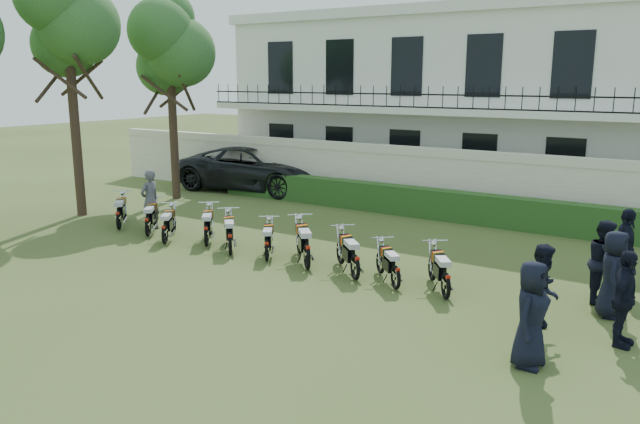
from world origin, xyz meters
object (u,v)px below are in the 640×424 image
object	(u,v)px
officer_0	(531,314)
motorcycle_0	(118,215)
motorcycle_7	(355,261)
inspector	(150,200)
tree_west_mid	(67,15)
motorcycle_1	(148,222)
officer_1	(543,289)
motorcycle_6	(307,250)
officer_2	(624,299)
motorcycle_8	(396,272)
motorcycle_4	(230,238)
suv	(257,169)
officer_4	(604,261)
motorcycle_5	(267,246)
motorcycle_3	(206,231)
motorcycle_2	(165,229)
officer_3	(613,274)
tree_west_near	(170,45)
motorcycle_9	(446,279)
officer_5	(625,250)

from	to	relation	value
officer_0	motorcycle_0	bearing A→B (deg)	83.59
motorcycle_7	inspector	bearing A→B (deg)	127.70
tree_west_mid	motorcycle_0	world-z (taller)	tree_west_mid
motorcycle_1	officer_1	world-z (taller)	officer_1
inspector	officer_0	size ratio (longest dim) A/B	1.05
tree_west_mid	motorcycle_6	bearing A→B (deg)	-5.65
officer_2	inspector	bearing A→B (deg)	89.31
motorcycle_0	motorcycle_8	xyz separation A→B (m)	(9.73, -0.32, -0.05)
motorcycle_4	motorcycle_7	distance (m)	3.86
suv	officer_2	distance (m)	17.66
officer_4	motorcycle_5	bearing A→B (deg)	91.14
motorcycle_0	motorcycle_3	world-z (taller)	motorcycle_0
inspector	motorcycle_6	bearing A→B (deg)	80.28
inspector	officer_2	bearing A→B (deg)	81.49
tree_west_mid	officer_0	xyz separation A→B (m)	(16.16, -3.32, -5.77)
motorcycle_5	motorcycle_8	world-z (taller)	motorcycle_5
motorcycle_8	motorcycle_2	bearing A→B (deg)	136.51
motorcycle_0	motorcycle_1	bearing A→B (deg)	-46.46
motorcycle_2	motorcycle_7	world-z (taller)	motorcycle_7
motorcycle_3	motorcycle_6	world-z (taller)	motorcycle_6
motorcycle_3	officer_1	world-z (taller)	officer_1
motorcycle_1	officer_3	xyz separation A→B (m)	(12.62, 0.69, 0.41)
officer_2	motorcycle_0	bearing A→B (deg)	92.16
motorcycle_0	officer_0	xyz separation A→B (m)	(13.25, -2.51, 0.41)
tree_west_mid	motorcycle_8	size ratio (longest dim) A/B	6.75
motorcycle_4	suv	bearing A→B (deg)	82.29
motorcycle_1	motorcycle_7	xyz separation A→B (m)	(7.24, -0.17, 0.02)
motorcycle_1	officer_4	size ratio (longest dim) A/B	0.87
tree_west_mid	tree_west_near	world-z (taller)	tree_west_mid
motorcycle_0	motorcycle_5	distance (m)	5.98
motorcycle_7	inspector	size ratio (longest dim) A/B	0.77
motorcycle_5	officer_3	xyz separation A→B (m)	(8.05, 0.79, 0.43)
inspector	motorcycle_5	bearing A→B (deg)	78.69
motorcycle_5	motorcycle_9	bearing A→B (deg)	-35.76
suv	officer_5	distance (m)	15.86
tree_west_near	motorcycle_2	bearing A→B (deg)	-46.95
motorcycle_8	officer_3	size ratio (longest dim) A/B	0.74
motorcycle_8	suv	bearing A→B (deg)	97.76
motorcycle_2	motorcycle_7	bearing A→B (deg)	-33.95
motorcycle_5	tree_west_mid	bearing A→B (deg)	139.51
motorcycle_9	officer_4	size ratio (longest dim) A/B	0.88
motorcycle_1	motorcycle_2	xyz separation A→B (m)	(1.08, -0.34, -0.01)
tree_west_near	officer_1	size ratio (longest dim) A/B	4.64
tree_west_mid	officer_1	bearing A→B (deg)	-6.27
tree_west_mid	motorcycle_6	size ratio (longest dim) A/B	5.49
officer_2	motorcycle_4	bearing A→B (deg)	92.06
motorcycle_0	officer_2	world-z (taller)	officer_2
motorcycle_0	officer_1	distance (m)	13.10
officer_1	officer_5	world-z (taller)	officer_5
officer_5	motorcycle_2	bearing A→B (deg)	85.92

